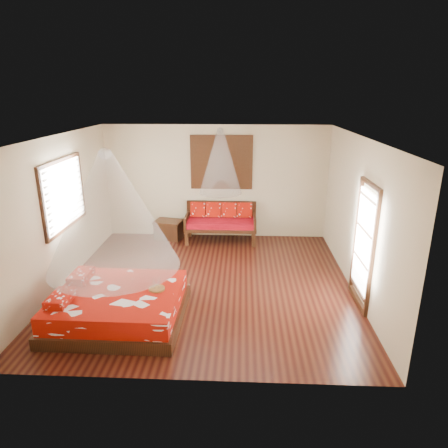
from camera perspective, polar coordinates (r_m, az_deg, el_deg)
The scene contains 10 objects.
room at distance 7.33m, azimuth -2.56°, elevation 1.38°, with size 5.54×5.54×2.84m.
bed at distance 6.81m, azimuth -14.90°, elevation -11.18°, with size 2.07×1.88×0.64m.
daybed at distance 9.84m, azimuth -0.45°, elevation 0.52°, with size 1.74×0.77×0.94m.
storage_chest at distance 10.15m, azimuth -7.88°, elevation -0.77°, with size 0.77×0.64×0.47m.
shutter_panel at distance 9.84m, azimuth -0.36°, elevation 8.79°, with size 1.52×0.06×1.32m.
window_left at distance 8.14m, azimuth -21.88°, elevation 3.97°, with size 0.10×1.74×1.34m.
glazed_door at distance 7.14m, azimuth 19.30°, elevation -2.95°, with size 0.08×1.02×2.16m.
wine_tray at distance 6.60m, azimuth -9.61°, elevation -8.79°, with size 0.26×0.26×0.21m.
mosquito_net_main at distance 6.19m, azimuth -15.95°, elevation 1.82°, with size 2.02×2.02×1.80m, color white.
mosquito_net_daybed at distance 9.37m, azimuth -0.52°, elevation 8.92°, with size 1.01×1.01×1.50m, color white.
Camera 1 is at (0.66, -6.97, 3.54)m, focal length 32.00 mm.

